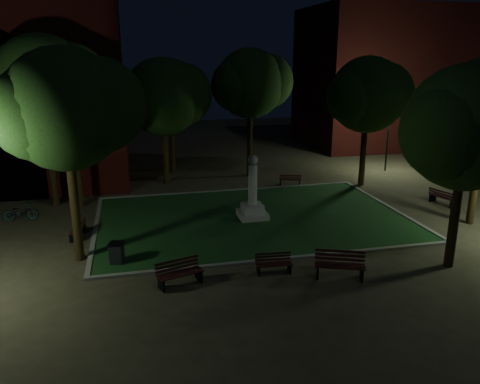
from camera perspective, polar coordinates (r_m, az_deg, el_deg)
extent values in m
plane|color=#433B28|center=(21.78, 2.85, -5.01)|extent=(80.00, 80.00, 0.00)
cube|color=#1A4119|center=(23.58, 1.52, -3.20)|extent=(15.00, 10.00, 0.08)
cube|color=slate|center=(19.04, 5.44, -8.12)|extent=(15.40, 0.20, 0.12)
cube|color=slate|center=(28.30, -1.09, 0.18)|extent=(15.40, 0.20, 0.12)
cube|color=slate|center=(22.96, -17.22, -4.45)|extent=(0.20, 10.00, 0.12)
cube|color=slate|center=(26.45, 17.67, -1.77)|extent=(0.20, 10.00, 0.12)
cube|color=#A29C96|center=(23.52, 1.52, -2.77)|extent=(1.40, 1.40, 0.30)
cube|color=#A29C96|center=(23.40, 1.53, -1.96)|extent=(1.00, 1.00, 0.40)
cylinder|color=#A29C96|center=(23.06, 1.55, 0.88)|extent=(0.44, 0.44, 2.00)
sphere|color=#A29C96|center=(22.76, 1.58, 3.91)|extent=(0.50, 0.50, 0.50)
cube|color=black|center=(30.23, -27.20, 6.11)|extent=(5.00, 3.00, 7.00)
plane|color=#F8381D|center=(31.38, -26.71, 6.49)|extent=(6.30, 0.00, 6.30)
cube|color=#511410|center=(46.08, 18.25, 13.12)|extent=(16.00, 10.00, 12.00)
cylinder|color=black|center=(19.32, -19.49, -1.49)|extent=(0.36, 0.36, 4.63)
sphere|color=#264B19|center=(18.59, -20.57, 9.41)|extent=(4.58, 4.58, 4.58)
sphere|color=#264B19|center=(18.67, -17.00, 10.06)|extent=(3.66, 3.66, 3.66)
sphere|color=#264B19|center=(18.45, -23.49, 8.74)|extent=(3.44, 3.44, 3.44)
cylinder|color=black|center=(30.12, -9.09, 4.81)|extent=(0.36, 0.36, 4.04)
sphere|color=#264B19|center=(29.65, -9.39, 11.37)|extent=(4.78, 4.78, 4.78)
sphere|color=#264B19|center=(29.94, -7.10, 11.70)|extent=(3.82, 3.82, 3.82)
sphere|color=#264B19|center=(29.31, -11.23, 11.03)|extent=(3.58, 3.58, 3.58)
cylinder|color=black|center=(31.51, 1.17, 6.24)|extent=(0.36, 0.36, 4.82)
sphere|color=#264B19|center=(31.08, 1.21, 13.10)|extent=(4.52, 4.52, 4.52)
sphere|color=#264B19|center=(31.56, 3.17, 13.31)|extent=(3.62, 3.62, 3.62)
sphere|color=#264B19|center=(30.58, -0.33, 12.86)|extent=(3.39, 3.39, 3.39)
cylinder|color=black|center=(30.37, 14.78, 4.76)|extent=(0.36, 0.36, 4.24)
sphere|color=#264B19|center=(29.90, 15.27, 11.36)|extent=(4.63, 4.63, 4.63)
sphere|color=#264B19|center=(30.63, 17.06, 11.51)|extent=(3.70, 3.70, 3.70)
sphere|color=#264B19|center=(29.22, 13.91, 11.16)|extent=(3.47, 3.47, 3.47)
cylinder|color=black|center=(25.00, 26.75, 1.17)|extent=(0.36, 0.36, 4.27)
sphere|color=#264B19|center=(23.63, 26.54, 8.85)|extent=(3.41, 3.41, 3.41)
cylinder|color=black|center=(19.55, 24.70, -2.77)|extent=(0.36, 0.36, 4.04)
sphere|color=#264B19|center=(18.81, 25.92, 7.08)|extent=(4.59, 4.59, 4.59)
sphere|color=#264B19|center=(18.03, 24.17, 6.63)|extent=(3.44, 3.44, 3.44)
cylinder|color=black|center=(26.97, -21.97, 3.49)|extent=(0.36, 0.36, 4.96)
sphere|color=#264B19|center=(26.45, -22.90, 11.98)|extent=(5.10, 5.10, 5.10)
sphere|color=#264B19|center=(26.47, -20.08, 12.49)|extent=(4.08, 4.08, 4.08)
sphere|color=#264B19|center=(26.35, -25.21, 11.49)|extent=(3.83, 3.83, 3.83)
cylinder|color=black|center=(33.61, -8.27, 6.29)|extent=(0.36, 0.36, 4.34)
sphere|color=#264B19|center=(33.19, -8.51, 12.17)|extent=(4.29, 4.29, 4.29)
sphere|color=#264B19|center=(33.49, -6.68, 12.45)|extent=(3.43, 3.43, 3.43)
sphere|color=#264B19|center=(32.84, -9.98, 11.89)|extent=(3.21, 3.21, 3.21)
cylinder|color=black|center=(26.31, -19.22, 2.42)|extent=(0.36, 0.36, 4.02)
sphere|color=#264B19|center=(25.76, -19.95, 10.05)|extent=(5.05, 5.05, 5.05)
sphere|color=#264B19|center=(25.83, -17.10, 10.54)|extent=(4.04, 4.04, 4.04)
sphere|color=#264B19|center=(25.60, -22.27, 9.56)|extent=(3.79, 3.79, 3.79)
cylinder|color=black|center=(31.75, -21.33, 4.99)|extent=(0.12, 0.12, 4.59)
cylinder|color=black|center=(31.43, -21.76, 9.09)|extent=(0.90, 0.08, 0.08)
sphere|color=#D8FFD8|center=(31.50, -22.58, 9.02)|extent=(0.28, 0.28, 0.28)
sphere|color=#D8FFD8|center=(31.37, -20.94, 9.17)|extent=(0.28, 0.28, 0.28)
cylinder|color=black|center=(34.65, 17.51, 5.54)|extent=(0.12, 0.12, 3.80)
cylinder|color=black|center=(34.38, 17.78, 8.65)|extent=(0.90, 0.08, 0.08)
sphere|color=#D8FFD8|center=(34.15, 17.12, 8.66)|extent=(0.28, 0.28, 0.28)
sphere|color=#D8FFD8|center=(34.61, 18.43, 8.64)|extent=(0.28, 0.28, 0.28)
cube|color=black|center=(17.78, 2.23, -9.44)|extent=(0.09, 0.47, 0.38)
cube|color=black|center=(18.02, 6.04, -9.16)|extent=(0.09, 0.47, 0.38)
cube|color=#341313|center=(17.64, 4.29, -8.98)|extent=(1.37, 0.19, 0.03)
cube|color=#341313|center=(17.74, 4.21, -8.82)|extent=(1.37, 0.19, 0.03)
cube|color=#341313|center=(17.85, 4.12, -8.66)|extent=(1.37, 0.19, 0.03)
cube|color=#341313|center=(17.96, 4.04, -8.50)|extent=(1.37, 0.19, 0.03)
cube|color=#341313|center=(17.97, 4.01, -8.18)|extent=(1.37, 0.17, 0.08)
cube|color=#341313|center=(17.92, 4.02, -7.84)|extent=(1.37, 0.17, 0.08)
cube|color=#341313|center=(17.87, 4.03, -7.48)|extent=(1.37, 0.17, 0.08)
cube|color=black|center=(17.80, 9.44, -9.41)|extent=(0.29, 0.61, 0.50)
cube|color=black|center=(17.92, 14.62, -9.56)|extent=(0.29, 0.61, 0.50)
cube|color=#341313|center=(17.50, 12.13, -9.08)|extent=(1.74, 0.77, 0.05)
cube|color=#341313|center=(17.65, 12.10, -8.86)|extent=(1.74, 0.77, 0.05)
cube|color=#341313|center=(17.79, 12.07, -8.64)|extent=(1.74, 0.77, 0.05)
cube|color=#341313|center=(17.93, 12.04, -8.43)|extent=(1.74, 0.77, 0.05)
cube|color=#341313|center=(17.95, 12.05, -8.00)|extent=(1.72, 0.73, 0.11)
cube|color=#341313|center=(17.89, 12.08, -7.54)|extent=(1.72, 0.73, 0.11)
cube|color=#341313|center=(17.82, 12.11, -7.07)|extent=(1.72, 0.73, 0.11)
cube|color=black|center=(16.88, -9.58, -11.01)|extent=(0.22, 0.56, 0.45)
cube|color=black|center=(17.36, -5.06, -10.02)|extent=(0.22, 0.56, 0.45)
cube|color=#341313|center=(16.81, -7.00, -10.10)|extent=(1.61, 0.57, 0.04)
cube|color=#341313|center=(16.93, -7.20, -9.91)|extent=(1.61, 0.57, 0.04)
cube|color=#341313|center=(17.05, -7.39, -9.72)|extent=(1.61, 0.57, 0.04)
cube|color=#341313|center=(17.17, -7.58, -9.53)|extent=(1.61, 0.57, 0.04)
cube|color=#341313|center=(17.18, -7.68, -9.14)|extent=(1.60, 0.54, 0.10)
cube|color=#341313|center=(17.12, -7.70, -8.71)|extent=(1.60, 0.54, 0.10)
cube|color=#341313|center=(17.06, -7.71, -8.27)|extent=(1.60, 0.54, 0.10)
cube|color=black|center=(22.95, -18.83, -4.27)|extent=(0.48, 0.11, 0.38)
cube|color=black|center=(21.86, -19.49, -5.36)|extent=(0.48, 0.11, 0.38)
cube|color=#341313|center=(22.38, -19.67, -4.33)|extent=(0.25, 1.38, 0.03)
cube|color=#341313|center=(22.35, -19.37, -4.33)|extent=(0.25, 1.38, 0.03)
cube|color=#341313|center=(22.32, -19.07, -4.33)|extent=(0.25, 1.38, 0.03)
cube|color=#341313|center=(22.30, -18.77, -4.32)|extent=(0.25, 1.38, 0.03)
cube|color=#341313|center=(22.26, -18.66, -4.11)|extent=(0.22, 1.37, 0.08)
cube|color=#341313|center=(22.22, -18.69, -3.82)|extent=(0.22, 1.37, 0.08)
cube|color=#341313|center=(22.18, -18.71, -3.53)|extent=(0.22, 1.37, 0.08)
cube|color=black|center=(27.72, 24.57, -1.34)|extent=(0.53, 0.20, 0.43)
cube|color=black|center=(28.50, 22.43, -0.64)|extent=(0.53, 0.20, 0.43)
cube|color=#341313|center=(28.21, 23.80, -0.49)|extent=(0.50, 1.51, 0.04)
cube|color=#341313|center=(28.11, 23.63, -0.53)|extent=(0.50, 1.51, 0.04)
cube|color=#341313|center=(28.00, 23.46, -0.57)|extent=(0.50, 1.51, 0.04)
cube|color=#341313|center=(27.90, 23.29, -0.61)|extent=(0.50, 1.51, 0.04)
cube|color=#341313|center=(27.83, 23.24, -0.44)|extent=(0.47, 1.50, 0.09)
cube|color=#341313|center=(27.79, 23.27, -0.17)|extent=(0.47, 1.50, 0.09)
cube|color=#341313|center=(27.76, 23.30, 0.10)|extent=(0.47, 1.50, 0.09)
cube|color=black|center=(29.81, 7.25, 1.14)|extent=(0.18, 0.46, 0.37)
cube|color=black|center=(29.75, 4.97, 1.18)|extent=(0.18, 0.46, 0.37)
cube|color=#341313|center=(29.91, 6.11, 1.62)|extent=(1.33, 0.46, 0.03)
cube|color=#341313|center=(29.79, 6.12, 1.56)|extent=(1.33, 0.46, 0.03)
cube|color=#341313|center=(29.68, 6.13, 1.50)|extent=(1.33, 0.46, 0.03)
cube|color=#341313|center=(29.56, 6.14, 1.44)|extent=(1.33, 0.46, 0.03)
cube|color=#341313|center=(29.49, 6.14, 1.58)|extent=(1.32, 0.44, 0.08)
cube|color=#341313|center=(29.46, 6.15, 1.80)|extent=(1.32, 0.44, 0.08)
cube|color=#341313|center=(29.43, 6.16, 2.03)|extent=(1.32, 0.44, 0.08)
cube|color=black|center=(19.08, -14.77, -7.35)|extent=(0.59, 0.59, 0.86)
cube|color=black|center=(18.90, -14.87, -6.08)|extent=(0.66, 0.66, 0.06)
imported|color=black|center=(25.69, -25.16, -2.21)|extent=(1.68, 0.63, 0.88)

